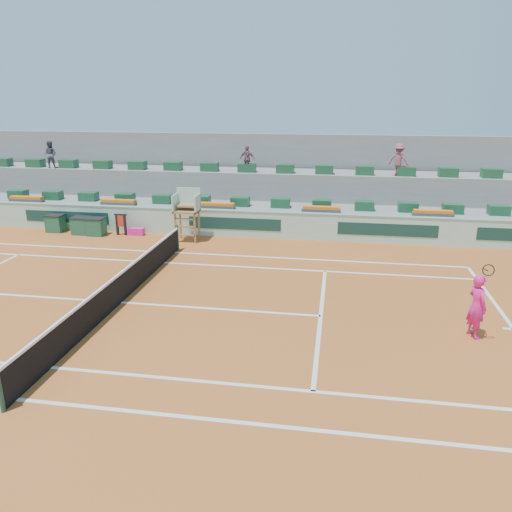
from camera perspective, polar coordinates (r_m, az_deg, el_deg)
The scene contains 20 objects.
ground at distance 16.73m, azimuth -15.15°, elevation -5.16°, with size 90.00×90.00×0.00m, color #994C1D.
seating_tier_lower at distance 26.18m, azimuth -5.73°, elevation 5.00°, with size 36.00×4.00×1.20m, color gray.
seating_tier_upper at distance 27.56m, azimuth -4.92°, elevation 7.15°, with size 36.00×2.40×2.60m, color gray.
stadium_back_wall at distance 28.95m, azimuth -4.18°, elevation 9.48°, with size 36.00×0.40×4.40m, color gray.
player_bag at distance 24.63m, azimuth -13.56°, elevation 2.75°, with size 0.77×0.34×0.34m, color #ED1E87.
spectator_left at distance 29.95m, azimuth -22.46°, elevation 10.68°, with size 0.71×0.56×1.47m, color #4E4F5B.
spectator_mid at distance 26.19m, azimuth -1.00°, elevation 11.03°, with size 0.80×0.33×1.36m, color #764E5E.
spectator_right at distance 25.87m, azimuth 15.99°, elevation 10.52°, with size 1.01×0.58×1.57m, color #8A4554.
court_lines at distance 16.73m, azimuth -15.15°, elevation -5.14°, with size 23.89×11.09×0.01m.
tennis_net at distance 16.54m, azimuth -15.30°, elevation -3.48°, with size 0.10×11.97×1.10m.
advertising_hoarding at distance 24.11m, azimuth -7.03°, elevation 3.93°, with size 36.00×0.34×1.26m.
umpire_chair at distance 22.98m, azimuth -7.86°, elevation 5.54°, with size 1.10×0.90×2.40m.
seat_row_lower at distance 25.17m, azimuth -6.32°, elevation 6.37°, with size 32.90×0.60×0.44m.
seat_row_upper at distance 26.75m, azimuth -5.32°, elevation 10.11°, with size 32.90×0.60×0.44m.
flower_planters at distance 24.89m, azimuth -10.15°, elevation 5.87°, with size 26.80×0.36×0.28m.
drink_cooler_a at distance 25.04m, azimuth -17.80°, elevation 3.22°, with size 0.82×0.71×0.84m.
drink_cooler_b at distance 25.49m, azimuth -19.37°, elevation 3.31°, with size 0.82×0.71×0.84m.
drink_cooler_c at distance 26.41m, azimuth -21.93°, elevation 3.50°, with size 0.83×0.72×0.84m.
towel_rack at distance 24.69m, azimuth -15.18°, elevation 3.69°, with size 0.62×0.10×1.03m.
tennis_player at distance 14.89m, azimuth 23.93°, elevation -5.24°, with size 0.65×0.95×2.28m.
Camera 1 is at (6.73, -13.95, 6.33)m, focal length 35.00 mm.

